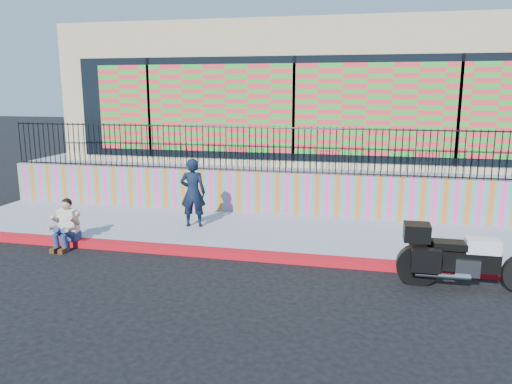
# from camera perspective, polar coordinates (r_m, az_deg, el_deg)

# --- Properties ---
(ground) EXTENTS (90.00, 90.00, 0.00)m
(ground) POSITION_cam_1_polar(r_m,az_deg,el_deg) (10.18, 0.63, -7.74)
(ground) COLOR black
(ground) RESTS_ON ground
(red_curb) EXTENTS (16.00, 0.30, 0.15)m
(red_curb) POSITION_cam_1_polar(r_m,az_deg,el_deg) (10.16, 0.63, -7.35)
(red_curb) COLOR #AD0C13
(red_curb) RESTS_ON ground
(sidewalk) EXTENTS (16.00, 3.00, 0.15)m
(sidewalk) POSITION_cam_1_polar(r_m,az_deg,el_deg) (11.70, 2.33, -4.76)
(sidewalk) COLOR gray
(sidewalk) RESTS_ON ground
(mural_wall) EXTENTS (16.00, 0.20, 1.10)m
(mural_wall) POSITION_cam_1_polar(r_m,az_deg,el_deg) (13.07, 3.63, -0.17)
(mural_wall) COLOR #FF439B
(mural_wall) RESTS_ON sidewalk
(metal_fence) EXTENTS (15.80, 0.04, 1.20)m
(metal_fence) POSITION_cam_1_polar(r_m,az_deg,el_deg) (12.89, 3.69, 4.83)
(metal_fence) COLOR black
(metal_fence) RESTS_ON mural_wall
(elevated_platform) EXTENTS (16.00, 10.00, 1.25)m
(elevated_platform) POSITION_cam_1_polar(r_m,az_deg,el_deg) (18.06, 6.21, 2.86)
(elevated_platform) COLOR gray
(elevated_platform) RESTS_ON ground
(storefront_building) EXTENTS (14.00, 8.06, 4.00)m
(storefront_building) POSITION_cam_1_polar(r_m,az_deg,el_deg) (17.63, 6.32, 11.21)
(storefront_building) COLOR tan
(storefront_building) RESTS_ON elevated_platform
(police_motorcycle) EXTENTS (2.36, 0.78, 1.47)m
(police_motorcycle) POSITION_cam_1_polar(r_m,az_deg,el_deg) (9.34, 23.03, -6.54)
(police_motorcycle) COLOR black
(police_motorcycle) RESTS_ON ground
(police_officer) EXTENTS (0.66, 0.49, 1.64)m
(police_officer) POSITION_cam_1_polar(r_m,az_deg,el_deg) (11.93, -7.22, -0.07)
(police_officer) COLOR black
(police_officer) RESTS_ON sidewalk
(seated_man) EXTENTS (0.54, 0.71, 1.06)m
(seated_man) POSITION_cam_1_polar(r_m,az_deg,el_deg) (11.47, -21.01, -3.94)
(seated_man) COLOR navy
(seated_man) RESTS_ON ground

